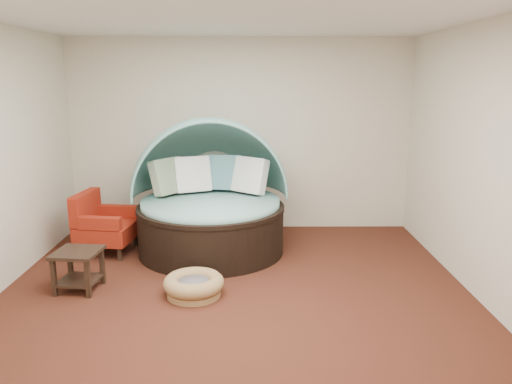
{
  "coord_description": "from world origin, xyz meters",
  "views": [
    {
      "loc": [
        0.18,
        -4.83,
        2.23
      ],
      "look_at": [
        0.22,
        0.6,
        0.98
      ],
      "focal_mm": 35.0,
      "sensor_mm": 36.0,
      "label": 1
    }
  ],
  "objects_px": {
    "canopy_daybed": "(210,189)",
    "red_armchair": "(103,225)",
    "side_table": "(78,265)",
    "pet_basket": "(194,285)"
  },
  "relations": [
    {
      "from": "canopy_daybed",
      "to": "red_armchair",
      "type": "xyz_separation_m",
      "value": [
        -1.39,
        -0.13,
        -0.44
      ]
    },
    {
      "from": "side_table",
      "to": "red_armchair",
      "type": "bearing_deg",
      "value": 93.83
    },
    {
      "from": "canopy_daybed",
      "to": "pet_basket",
      "type": "bearing_deg",
      "value": -99.63
    },
    {
      "from": "pet_basket",
      "to": "red_armchair",
      "type": "xyz_separation_m",
      "value": [
        -1.33,
        1.35,
        0.25
      ]
    },
    {
      "from": "pet_basket",
      "to": "side_table",
      "type": "xyz_separation_m",
      "value": [
        -1.25,
        0.16,
        0.17
      ]
    },
    {
      "from": "red_armchair",
      "to": "pet_basket",
      "type": "bearing_deg",
      "value": -37.4
    },
    {
      "from": "pet_basket",
      "to": "red_armchair",
      "type": "bearing_deg",
      "value": 134.54
    },
    {
      "from": "canopy_daybed",
      "to": "side_table",
      "type": "bearing_deg",
      "value": -141.84
    },
    {
      "from": "canopy_daybed",
      "to": "pet_basket",
      "type": "height_order",
      "value": "canopy_daybed"
    },
    {
      "from": "canopy_daybed",
      "to": "pet_basket",
      "type": "xyz_separation_m",
      "value": [
        -0.06,
        -1.48,
        -0.69
      ]
    }
  ]
}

